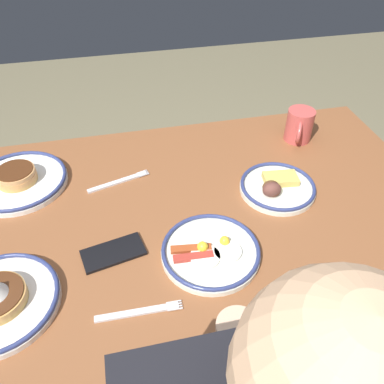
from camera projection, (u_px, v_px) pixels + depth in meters
ground_plane at (190, 349)px, 1.53m from camera, size 6.00×6.00×0.00m
dining_table at (189, 239)px, 1.11m from camera, size 1.37×0.82×0.76m
plate_near_main at (18, 180)px, 1.10m from camera, size 0.27×0.27×0.05m
plate_center_pancakes at (277, 187)px, 1.08m from camera, size 0.21×0.21×0.05m
plate_far_companion at (211, 251)px, 0.91m from camera, size 0.23×0.23×0.04m
coffee_mug at (299, 125)px, 1.24m from camera, size 0.09×0.11×0.10m
cell_phone at (113, 253)px, 0.92m from camera, size 0.16×0.10×0.01m
fork_near at (119, 182)px, 1.11m from camera, size 0.18×0.07×0.01m
fork_far at (139, 312)px, 0.80m from camera, size 0.18×0.02×0.01m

